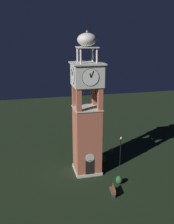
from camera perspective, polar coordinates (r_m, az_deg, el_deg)
The scene contains 7 objects.
ground at distance 34.06m, azimuth -0.00°, elevation -12.80°, with size 80.00×80.00×0.00m, color black.
clock_tower at distance 31.12m, azimuth 0.00°, elevation -1.47°, with size 3.66×3.66×17.24m.
park_bench at distance 29.60m, azimuth 5.77°, elevation -16.91°, with size 0.65×1.64×0.95m.
lamp_post at distance 34.18m, azimuth 7.41°, elevation -7.47°, with size 0.36×0.36×4.14m.
trash_bin at distance 38.11m, azimuth 5.44°, elevation -8.75°, with size 0.52×0.52×0.80m, color #38513D.
shrub_near_entry at distance 35.72m, azimuth 3.54°, elevation -10.35°, with size 0.88×0.88×1.06m, color #28562D.
shrub_left_of_tower at distance 31.43m, azimuth 7.10°, elevation -14.68°, with size 0.78×0.78×1.02m, color #28562D.
Camera 1 is at (-6.91, -28.65, 17.07)m, focal length 41.30 mm.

